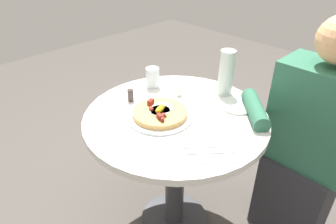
{
  "coord_description": "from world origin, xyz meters",
  "views": [
    {
      "loc": [
        0.77,
        -0.81,
        1.41
      ],
      "look_at": [
        -0.02,
        -0.03,
        0.72
      ],
      "focal_mm": 32.31,
      "sensor_mm": 36.0,
      "label": 1
    }
  ],
  "objects_px": {
    "bread_plate": "(237,106)",
    "salt_shaker": "(179,91)",
    "person_seated": "(307,151)",
    "knife": "(209,146)",
    "pizza_plate": "(160,116)",
    "breakfast_pizza": "(160,112)",
    "dining_table": "(175,144)",
    "water_glass": "(153,77)",
    "water_bottle": "(226,73)",
    "fork": "(210,152)",
    "pepper_shaker": "(131,95)"
  },
  "relations": [
    {
      "from": "bread_plate",
      "to": "knife",
      "type": "height_order",
      "value": "bread_plate"
    },
    {
      "from": "person_seated",
      "to": "fork",
      "type": "bearing_deg",
      "value": -107.32
    },
    {
      "from": "water_bottle",
      "to": "pepper_shaker",
      "type": "bearing_deg",
      "value": -125.36
    },
    {
      "from": "person_seated",
      "to": "pepper_shaker",
      "type": "distance_m",
      "value": 0.87
    },
    {
      "from": "breakfast_pizza",
      "to": "salt_shaker",
      "type": "distance_m",
      "value": 0.22
    },
    {
      "from": "bread_plate",
      "to": "breakfast_pizza",
      "type": "bearing_deg",
      "value": -120.65
    },
    {
      "from": "water_glass",
      "to": "salt_shaker",
      "type": "xyz_separation_m",
      "value": [
        0.16,
        0.03,
        -0.03
      ]
    },
    {
      "from": "bread_plate",
      "to": "knife",
      "type": "xyz_separation_m",
      "value": [
        0.09,
        -0.32,
        0.0
      ]
    },
    {
      "from": "water_bottle",
      "to": "pepper_shaker",
      "type": "xyz_separation_m",
      "value": [
        -0.26,
        -0.37,
        -0.08
      ]
    },
    {
      "from": "knife",
      "to": "water_bottle",
      "type": "xyz_separation_m",
      "value": [
        -0.22,
        0.39,
        0.1
      ]
    },
    {
      "from": "pizza_plate",
      "to": "knife",
      "type": "relative_size",
      "value": 1.55
    },
    {
      "from": "fork",
      "to": "water_bottle",
      "type": "distance_m",
      "value": 0.49
    },
    {
      "from": "breakfast_pizza",
      "to": "fork",
      "type": "bearing_deg",
      "value": -7.08
    },
    {
      "from": "salt_shaker",
      "to": "pepper_shaker",
      "type": "height_order",
      "value": "pepper_shaker"
    },
    {
      "from": "person_seated",
      "to": "water_bottle",
      "type": "height_order",
      "value": "person_seated"
    },
    {
      "from": "water_glass",
      "to": "pepper_shaker",
      "type": "bearing_deg",
      "value": -77.56
    },
    {
      "from": "salt_shaker",
      "to": "person_seated",
      "type": "bearing_deg",
      "value": 28.05
    },
    {
      "from": "dining_table",
      "to": "fork",
      "type": "bearing_deg",
      "value": -20.68
    },
    {
      "from": "dining_table",
      "to": "pizza_plate",
      "type": "bearing_deg",
      "value": -115.12
    },
    {
      "from": "person_seated",
      "to": "knife",
      "type": "xyz_separation_m",
      "value": [
        -0.19,
        -0.51,
        0.2
      ]
    },
    {
      "from": "dining_table",
      "to": "salt_shaker",
      "type": "distance_m",
      "value": 0.26
    },
    {
      "from": "person_seated",
      "to": "pepper_shaker",
      "type": "height_order",
      "value": "person_seated"
    },
    {
      "from": "dining_table",
      "to": "person_seated",
      "type": "relative_size",
      "value": 0.71
    },
    {
      "from": "bread_plate",
      "to": "salt_shaker",
      "type": "height_order",
      "value": "salt_shaker"
    },
    {
      "from": "person_seated",
      "to": "salt_shaker",
      "type": "bearing_deg",
      "value": -151.95
    },
    {
      "from": "bread_plate",
      "to": "water_glass",
      "type": "bearing_deg",
      "value": -162.65
    },
    {
      "from": "dining_table",
      "to": "fork",
      "type": "relative_size",
      "value": 4.48
    },
    {
      "from": "pizza_plate",
      "to": "water_glass",
      "type": "height_order",
      "value": "water_glass"
    },
    {
      "from": "pizza_plate",
      "to": "breakfast_pizza",
      "type": "distance_m",
      "value": 0.02
    },
    {
      "from": "knife",
      "to": "water_bottle",
      "type": "bearing_deg",
      "value": 70.42
    },
    {
      "from": "bread_plate",
      "to": "fork",
      "type": "relative_size",
      "value": 0.83
    },
    {
      "from": "dining_table",
      "to": "bread_plate",
      "type": "xyz_separation_m",
      "value": [
        0.15,
        0.24,
        0.17
      ]
    },
    {
      "from": "bread_plate",
      "to": "salt_shaker",
      "type": "xyz_separation_m",
      "value": [
        -0.26,
        -0.11,
        0.02
      ]
    },
    {
      "from": "pepper_shaker",
      "to": "pizza_plate",
      "type": "bearing_deg",
      "value": -0.54
    },
    {
      "from": "pizza_plate",
      "to": "breakfast_pizza",
      "type": "relative_size",
      "value": 1.19
    },
    {
      "from": "pizza_plate",
      "to": "bread_plate",
      "type": "distance_m",
      "value": 0.36
    },
    {
      "from": "bread_plate",
      "to": "salt_shaker",
      "type": "relative_size",
      "value": 2.96
    },
    {
      "from": "pepper_shaker",
      "to": "dining_table",
      "type": "bearing_deg",
      "value": 15.23
    },
    {
      "from": "person_seated",
      "to": "fork",
      "type": "xyz_separation_m",
      "value": [
        -0.17,
        -0.54,
        0.2
      ]
    },
    {
      "from": "pepper_shaker",
      "to": "water_glass",
      "type": "bearing_deg",
      "value": 102.44
    },
    {
      "from": "person_seated",
      "to": "dining_table",
      "type": "bearing_deg",
      "value": -135.65
    },
    {
      "from": "bread_plate",
      "to": "person_seated",
      "type": "bearing_deg",
      "value": 33.12
    },
    {
      "from": "breakfast_pizza",
      "to": "knife",
      "type": "bearing_deg",
      "value": -2.9
    },
    {
      "from": "water_bottle",
      "to": "breakfast_pizza",
      "type": "bearing_deg",
      "value": -99.38
    },
    {
      "from": "bread_plate",
      "to": "water_bottle",
      "type": "xyz_separation_m",
      "value": [
        -0.12,
        0.07,
        0.11
      ]
    },
    {
      "from": "bread_plate",
      "to": "water_bottle",
      "type": "bearing_deg",
      "value": 151.48
    },
    {
      "from": "person_seated",
      "to": "knife",
      "type": "bearing_deg",
      "value": -110.76
    },
    {
      "from": "knife",
      "to": "water_glass",
      "type": "relative_size",
      "value": 1.78
    },
    {
      "from": "dining_table",
      "to": "water_glass",
      "type": "distance_m",
      "value": 0.36
    },
    {
      "from": "person_seated",
      "to": "salt_shaker",
      "type": "xyz_separation_m",
      "value": [
        -0.55,
        -0.29,
        0.22
      ]
    }
  ]
}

